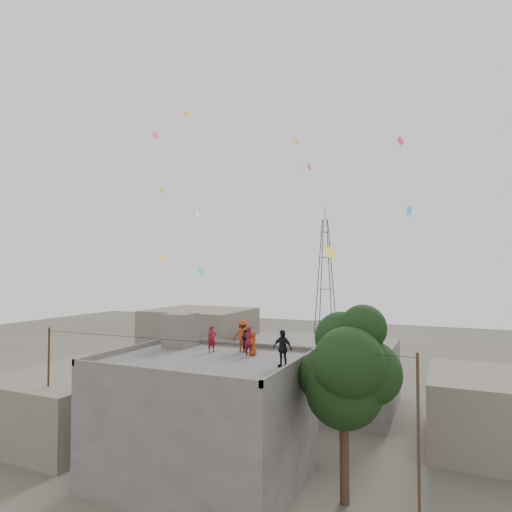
{
  "coord_description": "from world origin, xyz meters",
  "views": [
    {
      "loc": [
        11.57,
        -19.41,
        10.68
      ],
      "look_at": [
        1.45,
        3.41,
        11.55
      ],
      "focal_mm": 30.0,
      "sensor_mm": 36.0,
      "label": 1
    }
  ],
  "objects_px": {
    "tree": "(348,370)",
    "stair_head_box": "(181,330)",
    "person_red_adult": "(249,341)",
    "transmission_tower": "(325,282)",
    "person_dark_adult": "(282,348)"
  },
  "relations": [
    {
      "from": "tree",
      "to": "stair_head_box",
      "type": "bearing_deg",
      "value": 169.26
    },
    {
      "from": "transmission_tower",
      "to": "person_red_adult",
      "type": "height_order",
      "value": "transmission_tower"
    },
    {
      "from": "tree",
      "to": "person_dark_adult",
      "type": "distance_m",
      "value": 3.18
    },
    {
      "from": "stair_head_box",
      "to": "tree",
      "type": "xyz_separation_m",
      "value": [
        10.57,
        -2.0,
        -1.0
      ]
    },
    {
      "from": "stair_head_box",
      "to": "transmission_tower",
      "type": "xyz_separation_m",
      "value": [
        -0.8,
        37.4,
        1.97
      ]
    },
    {
      "from": "tree",
      "to": "transmission_tower",
      "type": "xyz_separation_m",
      "value": [
        -11.37,
        39.4,
        2.97
      ]
    },
    {
      "from": "stair_head_box",
      "to": "person_red_adult",
      "type": "height_order",
      "value": "stair_head_box"
    },
    {
      "from": "person_red_adult",
      "to": "stair_head_box",
      "type": "bearing_deg",
      "value": -9.22
    },
    {
      "from": "transmission_tower",
      "to": "person_dark_adult",
      "type": "xyz_separation_m",
      "value": [
        8.4,
        -40.13,
        -2.09
      ]
    },
    {
      "from": "stair_head_box",
      "to": "tree",
      "type": "relative_size",
      "value": 0.22
    },
    {
      "from": "stair_head_box",
      "to": "tree",
      "type": "distance_m",
      "value": 10.8
    },
    {
      "from": "person_red_adult",
      "to": "person_dark_adult",
      "type": "bearing_deg",
      "value": 145.33
    },
    {
      "from": "stair_head_box",
      "to": "transmission_tower",
      "type": "height_order",
      "value": "transmission_tower"
    },
    {
      "from": "stair_head_box",
      "to": "person_dark_adult",
      "type": "relative_size",
      "value": 1.13
    },
    {
      "from": "transmission_tower",
      "to": "person_red_adult",
      "type": "xyz_separation_m",
      "value": [
        5.77,
        -38.27,
        -2.17
      ]
    }
  ]
}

